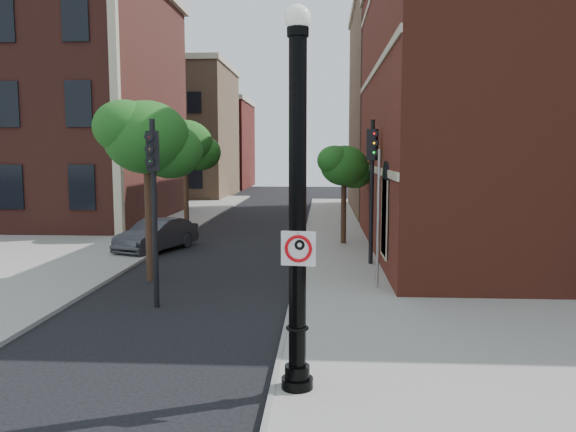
# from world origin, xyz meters

# --- Properties ---
(ground) EXTENTS (120.00, 120.00, 0.00)m
(ground) POSITION_xyz_m (0.00, 0.00, 0.00)
(ground) COLOR black
(ground) RESTS_ON ground
(sidewalk_right) EXTENTS (8.00, 60.00, 0.12)m
(sidewalk_right) POSITION_xyz_m (6.00, 10.00, 0.06)
(sidewalk_right) COLOR gray
(sidewalk_right) RESTS_ON ground
(sidewalk_left) EXTENTS (10.00, 50.00, 0.12)m
(sidewalk_left) POSITION_xyz_m (-9.00, 18.00, 0.06)
(sidewalk_left) COLOR gray
(sidewalk_left) RESTS_ON ground
(curb_edge) EXTENTS (0.10, 60.00, 0.14)m
(curb_edge) POSITION_xyz_m (2.05, 10.00, 0.07)
(curb_edge) COLOR gray
(curb_edge) RESTS_ON ground
(victorian_building) EXTENTS (18.60, 14.60, 17.95)m
(victorian_building) POSITION_xyz_m (-16.00, 23.97, 8.74)
(victorian_building) COLOR #5C2922
(victorian_building) RESTS_ON ground
(bg_building_tan_a) EXTENTS (12.00, 12.00, 12.00)m
(bg_building_tan_a) POSITION_xyz_m (-12.00, 44.00, 6.00)
(bg_building_tan_a) COLOR #8C6A4C
(bg_building_tan_a) RESTS_ON ground
(bg_building_red) EXTENTS (12.00, 12.00, 10.00)m
(bg_building_red) POSITION_xyz_m (-12.00, 58.00, 5.00)
(bg_building_red) COLOR maroon
(bg_building_red) RESTS_ON ground
(bg_building_tan_b) EXTENTS (22.00, 14.00, 14.00)m
(bg_building_tan_b) POSITION_xyz_m (16.00, 30.00, 7.00)
(bg_building_tan_b) COLOR #8C6A4C
(bg_building_tan_b) RESTS_ON ground
(lamppost) EXTENTS (0.55, 0.55, 6.54)m
(lamppost) POSITION_xyz_m (2.47, -0.30, 3.02)
(lamppost) COLOR black
(lamppost) RESTS_ON ground
(no_parking_sign) EXTENTS (0.58, 0.12, 0.58)m
(no_parking_sign) POSITION_xyz_m (2.50, -0.47, 2.60)
(no_parking_sign) COLOR white
(no_parking_sign) RESTS_ON ground
(parked_car) EXTENTS (2.84, 4.45, 1.38)m
(parked_car) POSITION_xyz_m (-4.14, 13.60, 0.69)
(parked_car) COLOR #313237
(parked_car) RESTS_ON ground
(traffic_signal_left) EXTENTS (0.36, 0.43, 5.05)m
(traffic_signal_left) POSITION_xyz_m (-1.59, 4.98, 3.41)
(traffic_signal_left) COLOR black
(traffic_signal_left) RESTS_ON ground
(traffic_signal_right) EXTENTS (0.43, 0.47, 5.35)m
(traffic_signal_right) POSITION_xyz_m (4.67, 10.81, 3.60)
(traffic_signal_right) COLOR black
(traffic_signal_right) RESTS_ON ground
(utility_pole) EXTENTS (0.09, 0.09, 4.28)m
(utility_pole) POSITION_xyz_m (4.55, 7.12, 2.14)
(utility_pole) COLOR #999999
(utility_pole) RESTS_ON ground
(street_tree_a) EXTENTS (3.23, 2.92, 5.82)m
(street_tree_a) POSITION_xyz_m (-2.69, 8.15, 4.60)
(street_tree_a) COLOR black
(street_tree_a) RESTS_ON ground
(street_tree_b) EXTENTS (3.20, 2.89, 5.77)m
(street_tree_b) POSITION_xyz_m (-3.79, 17.63, 4.55)
(street_tree_b) COLOR black
(street_tree_b) RESTS_ON ground
(street_tree_c) EXTENTS (2.49, 2.25, 4.50)m
(street_tree_c) POSITION_xyz_m (3.87, 15.53, 3.54)
(street_tree_c) COLOR black
(street_tree_c) RESTS_ON ground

